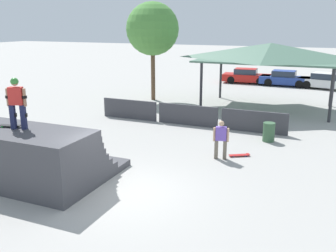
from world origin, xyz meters
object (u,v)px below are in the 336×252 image
Objects in this scene: skater_on_deck at (16,100)px; trash_bin at (269,132)px; parked_car_white at (326,81)px; skateboard_on_deck at (11,126)px; bystander_walking at (221,138)px; parked_car_blue at (285,79)px; tree_beside_pavilion at (153,29)px; parked_car_red at (246,76)px; skateboard_on_ground at (240,155)px.

trash_bin is at bearing 30.25° from skater_on_deck.
trash_bin is 0.18× the size of parked_car_white.
trash_bin is at bearing 34.63° from skateboard_on_deck.
parked_car_blue is (0.19, 19.30, -0.24)m from bystander_walking.
tree_beside_pavilion is at bearing 79.36° from skater_on_deck.
parked_car_red and parked_car_blue have the same top height.
skateboard_on_ground is (0.65, 0.57, -0.79)m from bystander_walking.
bystander_walking is 1.79× the size of trash_bin.
skateboard_on_deck is 24.35m from parked_car_red.
skateboard_on_deck reaches higher than parked_car_white.
bystander_walking is 0.36× the size of parked_car_red.
parked_car_blue is at bearing -7.02° from parked_car_red.
trash_bin is 16.09m from parked_car_white.
parked_car_red is (2.25, 24.21, -2.17)m from skater_on_deck.
skater_on_deck reaches higher than bystander_walking.
bystander_walking is at bearing 26.51° from skateboard_on_deck.
tree_beside_pavilion is 1.55× the size of parked_car_red.
parked_car_white reaches higher than trash_bin.
skateboard_on_deck is at bearing -99.77° from parked_car_red.
bystander_walking is 0.33× the size of parked_car_white.
skateboard_on_deck is 0.52× the size of bystander_walking.
skateboard_on_deck is (-0.39, 0.04, -0.88)m from skater_on_deck.
skateboard_on_deck reaches higher than skateboard_on_ground.
skateboard_on_deck is 10.56m from trash_bin.
skateboard_on_deck is at bearing -102.99° from parked_car_blue.
parked_car_red is (2.64, 24.17, -1.29)m from skateboard_on_deck.
parked_car_blue is (5.90, 23.98, -1.29)m from skateboard_on_deck.
skateboard_on_deck is 8.44m from skateboard_on_ground.
skater_on_deck is at bearing -98.47° from parked_car_white.
skateboard_on_ground is at bearing 26.70° from skateboard_on_deck.
bystander_walking reaches higher than trash_bin.
tree_beside_pavilion is at bearing -127.15° from parked_car_white.
skateboard_on_deck is at bearing -132.56° from trash_bin.
parked_car_red is at bearing 177.34° from parked_car_blue.
tree_beside_pavilion is 11.61m from parked_car_red.
skateboard_on_ground is 12.92m from tree_beside_pavilion.
parked_car_white reaches higher than skateboard_on_ground.
parked_car_white is at bearing 41.04° from tree_beside_pavilion.
skateboard_on_ground is at bearing -82.43° from parked_car_red.
parked_car_white is at bearing -4.80° from parked_car_blue.
skateboard_on_deck reaches higher than parked_car_blue.
tree_beside_pavilion reaches higher than parked_car_red.
tree_beside_pavilion reaches higher than skateboard_on_ground.
trash_bin is 0.20× the size of parked_car_red.
bystander_walking is 0.37× the size of parked_car_blue.
skater_on_deck is 0.40× the size of parked_car_blue.
skateboard_on_deck is at bearing 26.48° from bystander_walking.
skateboard_on_ground is 19.30m from parked_car_red.
skateboard_on_deck reaches higher than bystander_walking.
skateboard_on_deck is at bearing 155.92° from skater_on_deck.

